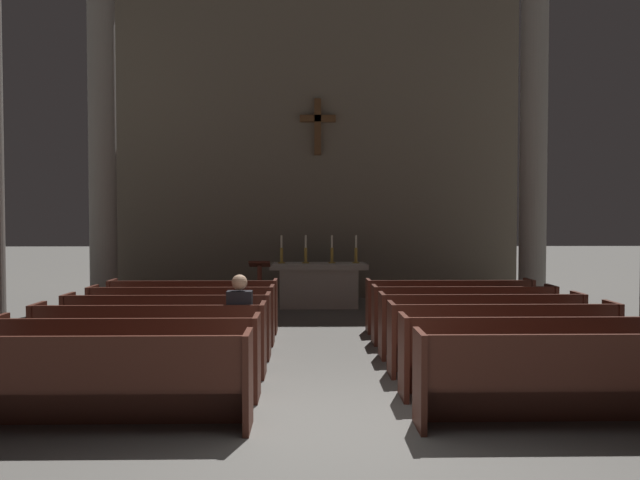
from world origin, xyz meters
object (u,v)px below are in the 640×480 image
(pew_right_row_3, at_px, (503,339))
(candlestick_inner_right, at_px, (332,254))
(altar, at_px, (319,284))
(lectern, at_px, (260,289))
(pew_right_row_4, at_px, (481,325))
(column_right_second, at_px, (533,151))
(pew_left_row_3, at_px, (150,340))
(pew_right_row_1, at_px, (569,379))
(pew_left_row_1, at_px, (96,382))
(pew_left_row_6, at_px, (194,306))
(pew_right_row_5, at_px, (463,314))
(pew_left_row_5, at_px, (182,315))
(pew_left_row_4, at_px, (168,326))
(pew_left_row_2, at_px, (127,358))
(candlestick_outer_left, at_px, (281,254))
(pew_right_row_6, at_px, (449,306))
(lone_worshipper, at_px, (240,322))
(candlestick_inner_left, at_px, (306,254))
(column_left_second, at_px, (102,151))
(pew_right_row_2, at_px, (531,356))
(candlestick_outer_right, at_px, (356,254))

(pew_right_row_3, relative_size, candlestick_inner_right, 4.61)
(altar, height_order, lectern, lectern)
(pew_right_row_4, height_order, column_right_second, column_right_second)
(pew_left_row_3, xyz_separation_m, pew_right_row_1, (4.54, -2.07, 0.00))
(pew_left_row_1, xyz_separation_m, candlestick_inner_right, (2.57, 8.41, 0.73))
(altar, bearing_deg, pew_left_row_6, -125.07)
(pew_left_row_6, xyz_separation_m, lectern, (1.01, 2.03, 0.07))
(pew_right_row_3, bearing_deg, pew_right_row_4, 90.00)
(pew_left_row_6, relative_size, candlestick_inner_right, 4.61)
(pew_right_row_3, distance_m, pew_right_row_5, 2.07)
(pew_left_row_5, bearing_deg, pew_left_row_3, -90.00)
(pew_left_row_3, bearing_deg, pew_right_row_1, -24.54)
(lectern, bearing_deg, pew_left_row_4, -103.84)
(pew_left_row_2, xyz_separation_m, candlestick_outer_left, (1.42, 7.38, 0.73))
(pew_right_row_6, height_order, candlestick_outer_left, candlestick_outer_left)
(pew_left_row_2, bearing_deg, pew_left_row_6, 90.00)
(pew_right_row_5, bearing_deg, column_right_second, 56.15)
(pew_left_row_4, bearing_deg, lone_worshipper, -41.00)
(pew_left_row_3, distance_m, pew_right_row_1, 4.99)
(pew_left_row_5, xyz_separation_m, pew_right_row_5, (4.54, 0.00, 0.00))
(altar, relative_size, candlestick_inner_left, 3.45)
(column_left_second, bearing_deg, candlestick_outer_left, 10.88)
(candlestick_inner_left, bearing_deg, column_right_second, -8.39)
(pew_left_row_1, distance_m, pew_left_row_3, 2.07)
(pew_right_row_2, bearing_deg, pew_right_row_4, 90.00)
(candlestick_inner_right, bearing_deg, pew_left_row_5, -121.04)
(pew_right_row_4, relative_size, altar, 1.34)
(pew_left_row_4, height_order, column_left_second, column_left_second)
(pew_left_row_6, distance_m, candlestick_outer_right, 4.55)
(pew_left_row_2, xyz_separation_m, column_right_second, (6.91, 6.65, 3.01))
(column_left_second, relative_size, candlestick_outer_right, 11.19)
(pew_left_row_6, distance_m, candlestick_inner_right, 4.19)
(candlestick_outer_right, bearing_deg, pew_left_row_3, -116.19)
(pew_left_row_6, bearing_deg, candlestick_outer_left, 66.30)
(pew_right_row_3, height_order, altar, altar)
(pew_left_row_1, xyz_separation_m, candlestick_inner_left, (1.97, 8.41, 0.73))
(pew_right_row_1, bearing_deg, lectern, 116.06)
(candlestick_inner_right, xyz_separation_m, lone_worshipper, (-1.42, -6.30, -0.52))
(pew_left_row_2, relative_size, lectern, 2.55)
(pew_left_row_2, xyz_separation_m, pew_right_row_2, (4.54, 0.00, 0.00))
(pew_left_row_6, xyz_separation_m, altar, (2.27, 3.23, 0.06))
(column_left_second, height_order, altar, column_left_second)
(pew_right_row_3, xyz_separation_m, candlestick_inner_right, (-1.97, 6.34, 0.73))
(pew_left_row_5, bearing_deg, pew_left_row_1, -90.00)
(pew_left_row_3, distance_m, pew_left_row_4, 1.04)
(pew_right_row_2, relative_size, pew_right_row_5, 1.00)
(pew_left_row_2, xyz_separation_m, pew_right_row_4, (4.54, 2.07, 0.00))
(pew_right_row_1, distance_m, pew_right_row_4, 3.11)
(pew_right_row_1, height_order, column_left_second, column_left_second)
(candlestick_outer_right, bearing_deg, pew_right_row_3, -77.39)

